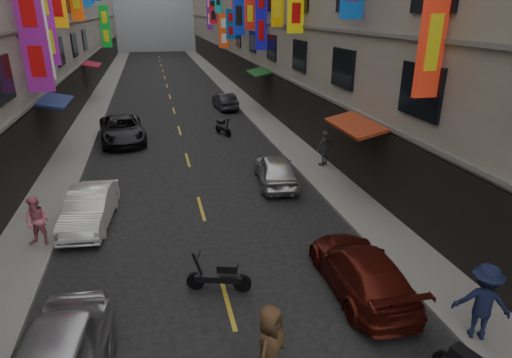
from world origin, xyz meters
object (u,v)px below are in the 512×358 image
scooter_crossing (220,276)px  car_right_near (361,270)px  pedestrian_crossing (270,347)px  car_right_far (225,101)px  car_left_far (122,130)px  pedestrian_rfar (325,148)px  pedestrian_rnear (483,302)px  car_right_mid (275,169)px  pedestrian_lfar (37,221)px  car_left_mid (90,208)px  scooter_far_right (223,128)px

scooter_crossing → car_right_near: bearing=-85.1°
pedestrian_crossing → car_right_far: bearing=31.1°
car_left_far → pedestrian_rfar: 12.06m
pedestrian_rnear → car_right_mid: bearing=-48.9°
scooter_crossing → pedestrian_rfar: bearing=-18.8°
pedestrian_lfar → pedestrian_rnear: pedestrian_rnear is taller
car_right_far → pedestrian_rfar: bearing=95.3°
pedestrian_rfar → car_left_far: bearing=-62.1°
pedestrian_rfar → car_left_mid: bearing=-7.3°
car_left_far → car_left_mid: bearing=-99.8°
car_right_far → pedestrian_crossing: size_ratio=2.00×
car_left_mid → pedestrian_rnear: size_ratio=2.11×
scooter_crossing → car_left_far: bearing=30.2°
car_right_near → car_right_far: car_right_near is taller
pedestrian_crossing → pedestrian_lfar: bearing=78.3°
pedestrian_rfar → pedestrian_crossing: pedestrian_crossing is taller
pedestrian_lfar → pedestrian_rnear: 12.86m
car_right_mid → car_right_far: car_right_mid is taller
car_right_near → car_right_far: bearing=-88.9°
car_left_far → pedestrian_crossing: 19.37m
car_left_far → pedestrian_rfar: size_ratio=3.01×
car_right_far → pedestrian_rfar: size_ratio=2.15×
car_left_far → pedestrian_lfar: size_ratio=3.16×
car_right_far → pedestrian_lfar: bearing=59.7°
pedestrian_crossing → pedestrian_rfar: bearing=12.1°
car_right_far → pedestrian_crossing: bearing=77.8°
scooter_crossing → pedestrian_rfar: (6.54, 8.66, 0.55)m
car_left_mid → scooter_far_right: bearing=64.7°
pedestrian_lfar → car_left_mid: bearing=59.8°
pedestrian_rfar → pedestrian_lfar: bearing=-3.9°
scooter_far_right → pedestrian_rnear: 19.29m
car_right_mid → pedestrian_lfar: size_ratio=2.41×
pedestrian_rfar → car_right_far: bearing=-107.0°
car_right_mid → pedestrian_crossing: (-3.13, -10.55, 0.26)m
car_right_mid → pedestrian_lfar: 9.61m
car_left_mid → car_right_near: (7.65, -5.85, -0.02)m
car_right_mid → pedestrian_rfar: bearing=-146.1°
car_left_mid → car_right_far: (7.96, 18.07, -0.04)m
car_right_near → pedestrian_rnear: (1.78, -2.40, 0.43)m
scooter_far_right → car_left_mid: (-6.59, -10.82, 0.22)m
scooter_far_right → pedestrian_lfar: 14.54m
car_left_far → scooter_crossing: bearing=-84.6°
scooter_crossing → car_right_mid: car_right_mid is taller
scooter_crossing → car_right_mid: 8.04m
car_left_far → car_right_near: bearing=-73.4°
scooter_far_right → car_right_near: (1.07, -16.67, 0.20)m
scooter_far_right → pedestrian_rnear: pedestrian_rnear is taller
pedestrian_lfar → pedestrian_rfar: (11.84, 5.02, 0.04)m
car_left_far → car_right_near: (7.05, -16.51, -0.08)m
car_right_near → pedestrian_crossing: size_ratio=2.36×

